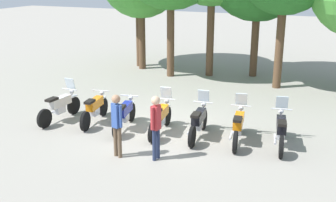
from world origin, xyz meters
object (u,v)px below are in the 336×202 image
motorcycle_4 (199,121)px  motorcycle_1 (95,108)px  motorcycle_6 (281,130)px  motorcycle_0 (60,106)px  person_1 (156,122)px  motorcycle_5 (238,126)px  motorcycle_3 (161,117)px  person_0 (117,121)px  motorcycle_2 (125,114)px

motorcycle_4 → motorcycle_1: bearing=86.4°
motorcycle_6 → motorcycle_0: bearing=85.2°
person_1 → motorcycle_5: bearing=59.7°
motorcycle_3 → person_0: size_ratio=1.22×
motorcycle_1 → person_1: size_ratio=1.20×
motorcycle_3 → motorcycle_1: bearing=83.4°
motorcycle_0 → motorcycle_4: (4.89, 0.46, 0.00)m
motorcycle_4 → person_1: (-0.52, -1.99, 0.56)m
motorcycle_2 → motorcycle_6: bearing=-94.6°
motorcycle_4 → person_1: size_ratio=1.21×
motorcycle_6 → person_0: person_0 is taller
motorcycle_2 → motorcycle_5: 3.69m
motorcycle_4 → motorcycle_5: (1.22, 0.12, 0.00)m
motorcycle_3 → motorcycle_6: bearing=-90.4°
motorcycle_1 → motorcycle_2: 1.23m
person_0 → person_1: 1.08m
motorcycle_1 → motorcycle_3: bearing=-99.6°
motorcycle_2 → motorcycle_4: (2.45, 0.29, 0.01)m
motorcycle_3 → motorcycle_6: (3.67, 0.44, 0.00)m
motorcycle_0 → motorcycle_2: bearing=-84.6°
motorcycle_1 → motorcycle_5: bearing=-96.8°
motorcycle_0 → motorcycle_5: bearing=-83.1°
motorcycle_4 → motorcycle_5: 1.23m
motorcycle_0 → motorcycle_5: same height
motorcycle_2 → person_1: 2.64m
motorcycle_2 → motorcycle_5: (3.67, 0.41, 0.01)m
motorcycle_0 → person_0: person_0 is taller
person_0 → motorcycle_1: bearing=62.7°
motorcycle_0 → motorcycle_2: motorcycle_0 is taller
motorcycle_1 → person_0: 3.02m
person_0 → motorcycle_2: bearing=41.7°
motorcycle_2 → person_1: bearing=-142.8°
person_0 → person_1: person_1 is taller
motorcycle_4 → motorcycle_6: size_ratio=1.01×
motorcycle_2 → motorcycle_3: (1.22, 0.14, 0.01)m
person_0 → motorcycle_4: bearing=-17.3°
motorcycle_1 → person_0: (2.11, -2.09, 0.56)m
motorcycle_4 → person_1: person_1 is taller
motorcycle_2 → person_1: size_ratio=1.20×
motorcycle_2 → motorcycle_4: size_ratio=0.99×
motorcycle_0 → motorcycle_2: 2.45m
motorcycle_0 → motorcycle_4: size_ratio=1.00×
motorcycle_2 → person_1: (1.93, -1.70, 0.57)m
person_1 → motorcycle_2: bearing=147.9°
motorcycle_0 → motorcycle_4: same height
motorcycle_0 → motorcycle_3: bearing=-83.6°
motorcycle_1 → person_1: person_1 is taller
motorcycle_1 → motorcycle_2: bearing=-105.7°
motorcycle_2 → motorcycle_3: bearing=-94.7°
motorcycle_2 → motorcycle_4: bearing=-94.7°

